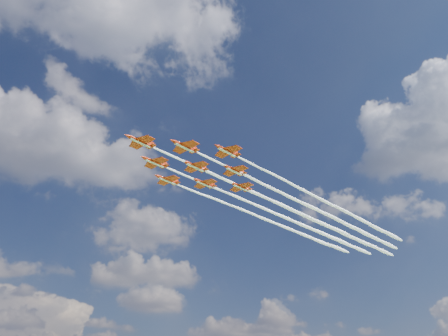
{
  "coord_description": "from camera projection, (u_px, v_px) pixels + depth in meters",
  "views": [
    {
      "loc": [
        -31.97,
        -110.11,
        26.79
      ],
      "look_at": [
        7.04,
        4.99,
        90.18
      ],
      "focal_mm": 35.0,
      "sensor_mm": 36.0,
      "label": 1
    }
  ],
  "objects": [
    {
      "name": "jet_row4_starb",
      "position": [
        309.0,
        228.0,
        181.5
      ],
      "size": [
        113.58,
        60.02,
        2.44
      ],
      "rotation": [
        0.0,
        0.0,
        0.47
      ],
      "color": "#B7260A"
    },
    {
      "name": "jet_row3_starb",
      "position": [
        281.0,
        226.0,
        179.19
      ],
      "size": [
        113.58,
        60.02,
        2.44
      ],
      "rotation": [
        0.0,
        0.0,
        0.47
      ],
      "color": "#B7260A"
    },
    {
      "name": "jet_row2_port",
      "position": [
        308.0,
        206.0,
        160.22
      ],
      "size": [
        113.58,
        60.02,
        2.44
      ],
      "rotation": [
        0.0,
        0.0,
        0.47
      ],
      "color": "#B7260A"
    },
    {
      "name": "jet_lead",
      "position": [
        277.0,
        203.0,
        157.91
      ],
      "size": [
        113.58,
        60.02,
        2.44
      ],
      "rotation": [
        0.0,
        0.0,
        0.47
      ],
      "color": "#B7260A"
    },
    {
      "name": "jet_row4_port",
      "position": [
        338.0,
        220.0,
        173.17
      ],
      "size": [
        113.58,
        60.02,
        2.44
      ],
      "rotation": [
        0.0,
        0.0,
        0.47
      ],
      "color": "#B7260A"
    },
    {
      "name": "jet_row3_port",
      "position": [
        339.0,
        208.0,
        162.53
      ],
      "size": [
        113.58,
        60.02,
        2.44
      ],
      "rotation": [
        0.0,
        0.0,
        0.47
      ],
      "color": "#B7260A"
    },
    {
      "name": "jet_tail",
      "position": [
        337.0,
        230.0,
        183.81
      ],
      "size": [
        113.58,
        60.02,
        2.44
      ],
      "rotation": [
        0.0,
        0.0,
        0.47
      ],
      "color": "#B7260A"
    },
    {
      "name": "jet_row3_centre",
      "position": [
        309.0,
        218.0,
        170.86
      ],
      "size": [
        113.58,
        60.02,
        2.44
      ],
      "rotation": [
        0.0,
        0.0,
        0.47
      ],
      "color": "#B7260A"
    },
    {
      "name": "jet_row2_starb",
      "position": [
        279.0,
        215.0,
        168.55
      ],
      "size": [
        113.58,
        60.02,
        2.44
      ],
      "rotation": [
        0.0,
        0.0,
        0.47
      ],
      "color": "#B7260A"
    }
  ]
}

